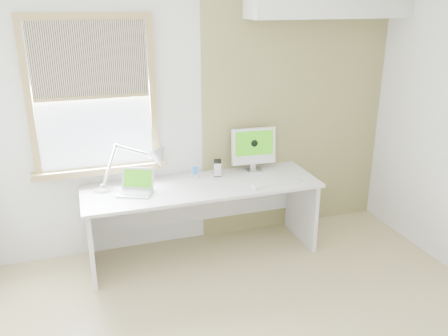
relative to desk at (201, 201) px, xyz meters
name	(u,v)px	position (x,y,z in m)	size (l,w,h in m)	color
room	(275,178)	(0.11, -1.44, 0.77)	(4.04, 3.54, 2.64)	tan
accent_wall	(296,109)	(1.11, 0.30, 0.77)	(2.00, 0.02, 2.60)	olive
window	(93,97)	(-0.89, 0.27, 1.01)	(1.20, 0.14, 1.42)	olive
desk	(201,201)	(0.00, 0.00, 0.00)	(2.20, 0.70, 0.73)	silver
desk_lamp	(148,162)	(-0.47, 0.10, 0.42)	(0.75, 0.30, 0.42)	silver
laptop	(136,187)	(-0.61, -0.05, 0.25)	(0.36, 0.33, 0.21)	silver
phone_dock	(195,174)	(-0.01, 0.14, 0.23)	(0.08, 0.08, 0.13)	silver
external_drive	(217,168)	(0.21, 0.13, 0.27)	(0.10, 0.13, 0.15)	silver
imac	(254,147)	(0.60, 0.16, 0.44)	(0.45, 0.16, 0.44)	silver
keyboard	(280,182)	(0.71, -0.24, 0.20)	(0.42, 0.15, 0.02)	white
mouse	(255,187)	(0.43, -0.30, 0.21)	(0.06, 0.10, 0.03)	white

